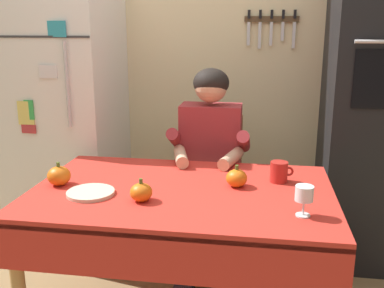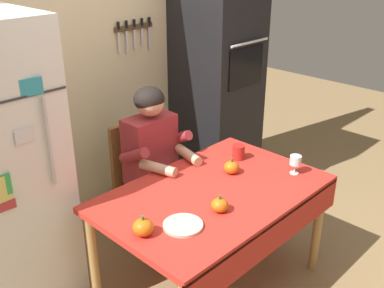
{
  "view_description": "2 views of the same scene",
  "coord_description": "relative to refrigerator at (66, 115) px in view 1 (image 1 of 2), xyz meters",
  "views": [
    {
      "loc": [
        0.35,
        -1.83,
        1.47
      ],
      "look_at": [
        0.04,
        0.16,
        0.94
      ],
      "focal_mm": 41.54,
      "sensor_mm": 36.0,
      "label": 1
    },
    {
      "loc": [
        -1.81,
        -1.48,
        2.14
      ],
      "look_at": [
        -0.09,
        0.2,
        1.05
      ],
      "focal_mm": 42.57,
      "sensor_mm": 36.0,
      "label": 2
    }
  ],
  "objects": [
    {
      "name": "pumpkin_small",
      "position": [
        1.2,
        -0.79,
        -0.12
      ],
      "size": [
        0.1,
        0.1,
        0.11
      ],
      "color": "orange",
      "rests_on": "dining_table"
    },
    {
      "name": "wall_oven",
      "position": [
        2.0,
        0.04,
        0.15
      ],
      "size": [
        0.6,
        0.64,
        2.1
      ],
      "color": "black",
      "rests_on": "ground"
    },
    {
      "name": "seated_person",
      "position": [
        1.01,
        -0.28,
        -0.16
      ],
      "size": [
        0.47,
        0.55,
        1.25
      ],
      "color": "#38384C",
      "rests_on": "ground"
    },
    {
      "name": "pumpkin_medium",
      "position": [
        0.36,
        -0.9,
        -0.11
      ],
      "size": [
        0.11,
        0.11,
        0.11
      ],
      "color": "orange",
      "rests_on": "dining_table"
    },
    {
      "name": "wine_glass",
      "position": [
        1.48,
        -1.09,
        -0.07
      ],
      "size": [
        0.07,
        0.07,
        0.13
      ],
      "color": "white",
      "rests_on": "dining_table"
    },
    {
      "name": "chair_behind_person",
      "position": [
        1.01,
        -0.09,
        -0.39
      ],
      "size": [
        0.4,
        0.4,
        0.93
      ],
      "color": "brown",
      "rests_on": "ground"
    },
    {
      "name": "refrigerator",
      "position": [
        0.0,
        0.0,
        0.0
      ],
      "size": [
        0.68,
        0.71,
        1.8
      ],
      "color": "white",
      "rests_on": "ground"
    },
    {
      "name": "coffee_mug",
      "position": [
        1.4,
        -0.69,
        -0.11
      ],
      "size": [
        0.11,
        0.09,
        0.1
      ],
      "color": "#B2231E",
      "rests_on": "dining_table"
    },
    {
      "name": "dining_table",
      "position": [
        0.95,
        -0.88,
        -0.24
      ],
      "size": [
        1.4,
        0.9,
        0.74
      ],
      "color": "tan",
      "rests_on": "ground"
    },
    {
      "name": "back_wall_assembly",
      "position": [
        1.0,
        0.39,
        0.4
      ],
      "size": [
        3.7,
        0.13,
        2.6
      ],
      "color": "beige",
      "rests_on": "ground"
    },
    {
      "name": "pumpkin_large",
      "position": [
        0.8,
        -1.04,
        -0.12
      ],
      "size": [
        0.1,
        0.1,
        0.1
      ],
      "color": "orange",
      "rests_on": "dining_table"
    },
    {
      "name": "serving_tray",
      "position": [
        0.55,
        -1.0,
        -0.15
      ],
      "size": [
        0.22,
        0.22,
        0.02
      ],
      "primitive_type": "cylinder",
      "color": "beige",
      "rests_on": "dining_table"
    }
  ]
}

